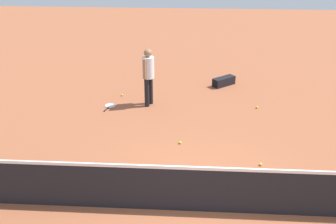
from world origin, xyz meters
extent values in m
plane|color=#9E5638|center=(0.00, 0.00, 0.00)|extent=(40.00, 40.00, 0.00)
cube|color=black|center=(0.00, 0.00, 0.46)|extent=(10.00, 0.02, 0.91)
cube|color=white|center=(0.00, 0.00, 0.94)|extent=(10.00, 0.04, 0.06)
cylinder|color=black|center=(1.39, -4.90, 0.42)|extent=(0.18, 0.18, 0.85)
cylinder|color=black|center=(1.48, -4.69, 0.42)|extent=(0.18, 0.18, 0.85)
cylinder|color=white|center=(1.43, -4.80, 1.16)|extent=(0.45, 0.45, 0.62)
cylinder|color=#9E704C|center=(1.35, -4.99, 1.18)|extent=(0.12, 0.12, 0.58)
cylinder|color=#9E704C|center=(1.52, -4.60, 1.18)|extent=(0.12, 0.12, 0.58)
sphere|color=#9E704C|center=(1.43, -4.80, 1.58)|extent=(0.30, 0.30, 0.23)
torus|color=white|center=(2.57, -4.63, 0.01)|extent=(0.38, 0.38, 0.02)
cylinder|color=silver|center=(2.57, -4.63, 0.01)|extent=(0.32, 0.32, 0.00)
cylinder|color=black|center=(2.63, -4.35, 0.02)|extent=(0.09, 0.28, 0.03)
sphere|color=#C6E033|center=(0.42, -2.51, 0.03)|extent=(0.07, 0.07, 0.07)
sphere|color=#C6E033|center=(-0.18, -1.14, 0.03)|extent=(0.07, 0.07, 0.07)
sphere|color=#C6E033|center=(-1.73, -4.74, 0.03)|extent=(0.07, 0.07, 0.07)
sphere|color=#C6E033|center=(-1.39, -1.65, 0.03)|extent=(0.07, 0.07, 0.07)
sphere|color=#C6E033|center=(0.17, -0.89, 0.03)|extent=(0.07, 0.07, 0.07)
sphere|color=#C6E033|center=(2.34, -5.41, 0.03)|extent=(0.07, 0.07, 0.07)
cube|color=black|center=(-0.87, -6.53, 0.14)|extent=(0.79, 0.73, 0.28)
cylinder|color=black|center=(-0.61, -6.30, 0.14)|extent=(0.25, 0.27, 0.27)
camera|label=1|loc=(0.18, 6.03, 4.85)|focal=43.00mm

